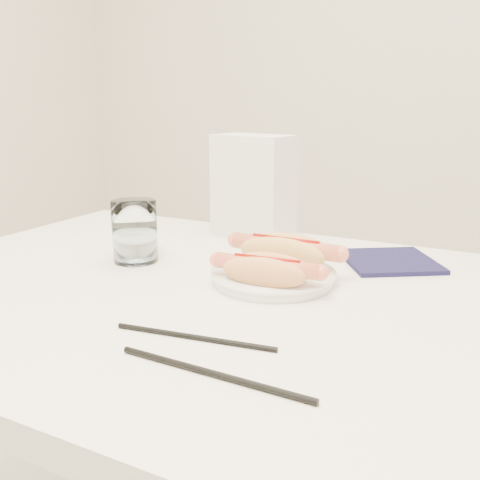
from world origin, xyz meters
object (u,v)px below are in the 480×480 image
at_px(water_glass, 135,231).
at_px(napkin_box, 253,187).
at_px(hotdog_right, 267,270).
at_px(plate, 273,278).
at_px(hotdog_left, 285,251).
at_px(table, 229,325).

bearing_deg(water_glass, napkin_box, 65.96).
bearing_deg(napkin_box, hotdog_right, -50.80).
bearing_deg(water_glass, plate, 1.15).
height_order(hotdog_right, water_glass, water_glass).
relative_size(hotdog_left, water_glass, 1.69).
bearing_deg(plate, hotdog_right, -76.26).
xyz_separation_m(hotdog_right, napkin_box, (-0.17, 0.31, 0.07)).
height_order(plate, water_glass, water_glass).
distance_m(hotdog_left, napkin_box, 0.27).
bearing_deg(hotdog_left, plate, -91.75).
bearing_deg(table, hotdog_left, 66.80).
bearing_deg(table, napkin_box, 109.45).
distance_m(plate, hotdog_right, 0.06).
relative_size(hotdog_right, napkin_box, 0.77).
relative_size(table, napkin_box, 5.49).
distance_m(table, hotdog_right, 0.11).
xyz_separation_m(plate, hotdog_right, (0.01, -0.05, 0.03)).
bearing_deg(napkin_box, plate, -47.97).
height_order(table, plate, plate).
bearing_deg(napkin_box, table, -60.58).
height_order(table, hotdog_left, hotdog_left).
xyz_separation_m(hotdog_left, water_glass, (-0.28, -0.05, 0.02)).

